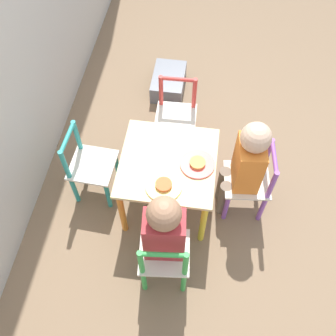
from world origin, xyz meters
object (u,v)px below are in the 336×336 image
Objects in this scene: kids_table at (168,169)px; chair_purple at (250,182)px; child_front at (245,163)px; plate_front at (197,164)px; plate_left at (164,186)px; chair_green at (164,258)px; chair_teal at (89,166)px; storage_bin at (169,82)px; child_left at (165,231)px; chair_red at (176,117)px.

chair_purple is (0.05, -0.48, -0.11)m from kids_table.
plate_front is at bearing -86.37° from child_front.
child_front is at bearing -63.95° from plate_left.
chair_teal is (0.50, 0.53, 0.00)m from chair_green.
plate_front is at bearing -87.06° from chair_purple.
chair_green is 1.48m from storage_bin.
plate_left is at bearing 180.00° from kids_table.
kids_table is at bearing -90.00° from chair_green.
plate_left reaches higher than storage_bin.
storage_bin is (1.14, 0.14, -0.38)m from plate_left.
chair_green is at bearing 166.71° from plate_front.
child_front reaches higher than plate_left.
kids_table is 0.43m from child_left.
plate_left reaches higher than kids_table.
kids_table is 2.71× the size of plate_left.
chair_purple is at bearing -146.78° from storage_bin.
chair_teal is at bearing 68.86° from plate_left.
plate_left is (0.26, 0.04, -0.00)m from child_left.
kids_table is at bearing 90.00° from plate_front.
child_front reaches higher than chair_teal.
chair_green is (-0.48, -0.05, -0.11)m from kids_table.
chair_teal reaches higher than plate_front.
plate_left is at bearing -90.46° from chair_red.
kids_table is 0.18m from plate_front.
child_left is at bearing -90.00° from chair_green.
chair_teal is 2.75× the size of plate_front.
chair_purple and chair_red have the same top height.
storage_bin is at bearing -152.63° from chair_purple.
storage_bin is at bearing 101.50° from chair_red.
child_left is 0.26m from plate_left.
chair_green and chair_purple have the same top height.
plate_front is (0.16, -0.16, 0.00)m from plate_left.
chair_teal is 0.70× the size of child_front.
chair_red is (0.48, 0.02, -0.11)m from kids_table.
kids_table is 0.49m from chair_teal.
plate_left is at bearing -87.10° from chair_green.
chair_red is at bearing -91.96° from chair_green.
child_front is at bearing -84.15° from kids_table.
chair_green is 0.68m from chair_purple.
child_front reaches higher than child_left.
chair_purple and chair_teal have the same top height.
chair_green is at bearing -171.33° from plate_left.
chair_purple is 0.70× the size of child_left.
chair_purple is at bearing -138.83° from child_left.
chair_red is 1.00× the size of chair_teal.
chair_purple is at bearing -84.15° from kids_table.
plate_left is 0.23m from plate_front.
chair_green is at bearing -130.66° from chair_teal.
plate_front reaches higher than kids_table.
chair_teal reaches higher than plate_left.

